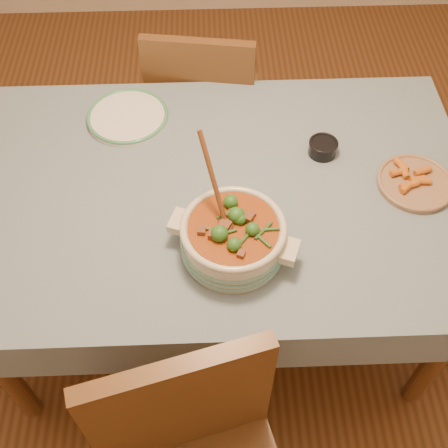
% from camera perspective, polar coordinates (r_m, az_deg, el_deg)
% --- Properties ---
extents(floor, '(4.50, 4.50, 0.00)m').
position_cam_1_polar(floor, '(2.45, -0.46, -8.02)').
color(floor, '#4B2B15').
rests_on(floor, ground).
extents(dining_table, '(1.68, 1.08, 0.76)m').
position_cam_1_polar(dining_table, '(1.89, -0.59, 1.82)').
color(dining_table, brown).
rests_on(dining_table, floor).
extents(stew_casserole, '(0.38, 0.38, 0.36)m').
position_cam_1_polar(stew_casserole, '(1.61, 0.91, -1.20)').
color(stew_casserole, beige).
rests_on(stew_casserole, dining_table).
extents(white_plate, '(0.36, 0.36, 0.03)m').
position_cam_1_polar(white_plate, '(2.07, -9.75, 10.70)').
color(white_plate, silver).
rests_on(white_plate, dining_table).
extents(condiment_bowl, '(0.11, 0.11, 0.05)m').
position_cam_1_polar(condiment_bowl, '(1.94, 10.02, 7.72)').
color(condiment_bowl, black).
rests_on(condiment_bowl, dining_table).
extents(fried_plate, '(0.28, 0.28, 0.04)m').
position_cam_1_polar(fried_plate, '(1.92, 18.88, 4.05)').
color(fried_plate, '#997255').
rests_on(fried_plate, dining_table).
extents(chair_far, '(0.49, 0.49, 0.92)m').
position_cam_1_polar(chair_far, '(2.47, -2.04, 11.95)').
color(chair_far, '#543819').
rests_on(chair_far, floor).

